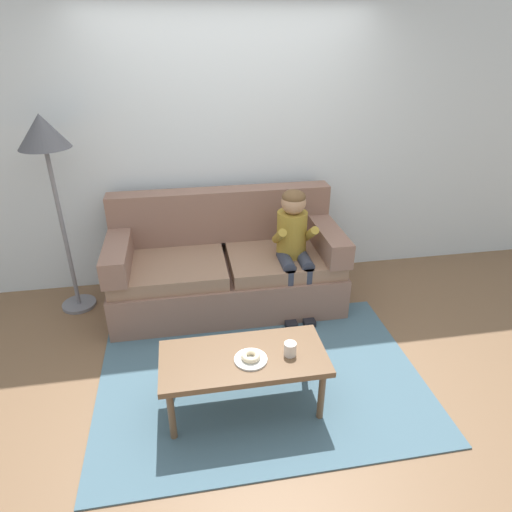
{
  "coord_description": "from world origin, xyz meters",
  "views": [
    {
      "loc": [
        -0.46,
        -2.7,
        2.3
      ],
      "look_at": [
        0.09,
        0.45,
        0.65
      ],
      "focal_mm": 31.18,
      "sensor_mm": 36.0,
      "label": 1
    }
  ],
  "objects": [
    {
      "name": "mug",
      "position": [
        0.14,
        -0.53,
        0.48
      ],
      "size": [
        0.08,
        0.08,
        0.09
      ],
      "primitive_type": "cylinder",
      "color": "silver",
      "rests_on": "coffee_table"
    },
    {
      "name": "person_child",
      "position": [
        0.45,
        0.64,
        0.67
      ],
      "size": [
        0.34,
        0.58,
        1.1
      ],
      "color": "olive",
      "rests_on": "ground"
    },
    {
      "name": "wall_back",
      "position": [
        0.0,
        1.4,
        1.4
      ],
      "size": [
        8.0,
        0.1,
        2.8
      ],
      "primitive_type": "cube",
      "color": "silver",
      "rests_on": "ground"
    },
    {
      "name": "plate",
      "position": [
        -0.12,
        -0.54,
        0.44
      ],
      "size": [
        0.21,
        0.21,
        0.01
      ],
      "primitive_type": "cylinder",
      "color": "white",
      "rests_on": "coffee_table"
    },
    {
      "name": "floor_lamp",
      "position": [
        -1.48,
        0.98,
        1.46
      ],
      "size": [
        0.4,
        0.4,
        1.72
      ],
      "color": "slate",
      "rests_on": "ground"
    },
    {
      "name": "ground",
      "position": [
        0.0,
        0.0,
        0.0
      ],
      "size": [
        10.0,
        10.0,
        0.0
      ],
      "primitive_type": "plane",
      "color": "brown"
    },
    {
      "name": "coffee_table",
      "position": [
        -0.16,
        -0.49,
        0.39
      ],
      "size": [
        1.07,
        0.5,
        0.43
      ],
      "color": "brown",
      "rests_on": "ground"
    },
    {
      "name": "donut",
      "position": [
        -0.12,
        -0.54,
        0.46
      ],
      "size": [
        0.14,
        0.14,
        0.04
      ],
      "primitive_type": "torus",
      "rotation": [
        0.0,
        0.0,
        2.97
      ],
      "color": "beige",
      "rests_on": "plate"
    },
    {
      "name": "area_rug",
      "position": [
        0.0,
        -0.25,
        0.01
      ],
      "size": [
        2.33,
        1.65,
        0.01
      ],
      "primitive_type": "cube",
      "color": "#476675",
      "rests_on": "ground"
    },
    {
      "name": "couch",
      "position": [
        -0.12,
        0.85,
        0.35
      ],
      "size": [
        2.02,
        0.9,
        0.99
      ],
      "color": "#846051",
      "rests_on": "ground"
    }
  ]
}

